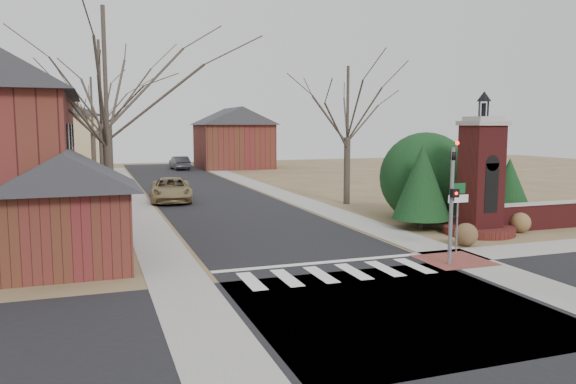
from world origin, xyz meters
name	(u,v)px	position (x,y,z in m)	size (l,w,h in m)	color
ground	(347,280)	(0.00, 0.00, 0.00)	(120.00, 120.00, 0.00)	brown
main_street	(211,197)	(0.00, 22.00, 0.01)	(8.00, 70.00, 0.01)	black
cross_street	(395,308)	(0.00, -3.00, 0.01)	(120.00, 8.00, 0.01)	black
crosswalk_zone	(337,273)	(0.00, 0.80, 0.01)	(8.00, 2.20, 0.02)	silver
stop_bar	(320,263)	(0.00, 2.30, 0.01)	(8.00, 0.35, 0.02)	silver
sidewalk_right_main	(282,194)	(5.20, 22.00, 0.01)	(2.00, 60.00, 0.02)	gray
sidewalk_left	(133,201)	(-5.20, 22.00, 0.01)	(2.00, 60.00, 0.02)	gray
curb_apron	(454,260)	(4.80, 1.00, 0.01)	(2.40, 2.40, 0.02)	brown
traffic_signal_pole	(452,193)	(4.30, 0.57, 2.59)	(0.28, 0.41, 4.50)	slate
sign_post	(458,204)	(5.59, 1.99, 1.95)	(0.90, 0.07, 2.75)	slate
brick_gate_monument	(481,187)	(9.00, 4.99, 2.17)	(3.20, 3.20, 6.47)	#5B1A1B
brick_garden_wall	(556,214)	(13.50, 5.00, 0.66)	(7.50, 0.50, 1.30)	#5B1A1B
house_stucco_left	(1,131)	(-13.50, 27.00, 4.59)	(9.80, 12.80, 9.28)	#CABD86
garage_left	(67,205)	(-8.52, 4.49, 2.24)	(4.80, 4.80, 4.29)	maroon
house_distant_left	(47,132)	(-12.01, 48.00, 4.25)	(10.80, 8.80, 8.53)	#CABD86
house_distant_right	(233,136)	(7.99, 47.99, 3.65)	(8.80, 8.80, 7.30)	maroon
evergreen_near	(422,181)	(7.20, 7.00, 2.30)	(2.80, 2.80, 4.10)	#473D33
evergreen_mid	(465,171)	(10.50, 8.20, 2.60)	(3.40, 3.40, 4.70)	#473D33
evergreen_far	(509,185)	(12.50, 7.20, 1.90)	(2.40, 2.40, 3.30)	#473D33
evergreen_mass	(425,174)	(9.00, 9.50, 2.40)	(4.80, 4.80, 4.80)	black
bare_tree_0	(105,59)	(-7.00, 9.00, 7.70)	(8.05, 8.05, 11.15)	#473D33
bare_tree_1	(100,76)	(-7.00, 22.00, 8.03)	(8.40, 8.40, 11.64)	#473D33
bare_tree_2	(92,101)	(-7.50, 35.00, 7.03)	(7.35, 7.35, 10.19)	#473D33
bare_tree_3	(348,97)	(7.50, 16.00, 6.69)	(7.00, 7.00, 9.70)	#473D33
pickup_truck	(171,190)	(-2.86, 20.83, 0.77)	(2.56, 5.55, 1.54)	olive
distant_car	(179,163)	(1.60, 47.28, 0.75)	(1.59, 4.56, 1.50)	#32343A
dry_shrub_left	(466,235)	(6.80, 3.00, 0.48)	(0.96, 0.96, 0.96)	brown
dry_shrub_right	(520,223)	(11.00, 4.60, 0.47)	(0.94, 0.94, 0.94)	brown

